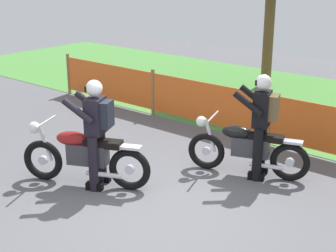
% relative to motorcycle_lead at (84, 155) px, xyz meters
% --- Properties ---
extents(ground, '(24.00, 24.00, 0.02)m').
position_rel_motorcycle_lead_xyz_m(ground, '(1.29, 0.11, -0.49)').
color(ground, '#5B5B60').
extents(grass_verge, '(24.00, 5.94, 0.01)m').
position_rel_motorcycle_lead_xyz_m(grass_verge, '(1.29, 6.40, -0.48)').
color(grass_verge, '#4C8C3D').
rests_on(grass_verge, ground).
extents(barrier_fence, '(11.75, 0.08, 1.05)m').
position_rel_motorcycle_lead_xyz_m(barrier_fence, '(1.29, 3.43, 0.06)').
color(barrier_fence, olive).
rests_on(barrier_fence, ground).
extents(motorcycle_lead, '(1.96, 1.06, 1.00)m').
position_rel_motorcycle_lead_xyz_m(motorcycle_lead, '(0.00, 0.00, 0.00)').
color(motorcycle_lead, black).
rests_on(motorcycle_lead, ground).
extents(motorcycle_trailing, '(1.92, 0.86, 0.95)m').
position_rel_motorcycle_lead_xyz_m(motorcycle_trailing, '(1.72, 1.95, -0.03)').
color(motorcycle_trailing, black).
rests_on(motorcycle_trailing, ground).
extents(rider_lead, '(0.78, 0.70, 1.69)m').
position_rel_motorcycle_lead_xyz_m(rider_lead, '(0.21, 0.10, 0.47)').
color(rider_lead, black).
rests_on(rider_lead, ground).
extents(rider_trailing, '(0.77, 0.67, 1.69)m').
position_rel_motorcycle_lead_xyz_m(rider_trailing, '(1.92, 2.02, 0.47)').
color(rider_trailing, black).
rests_on(rider_trailing, ground).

